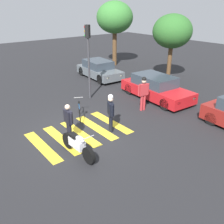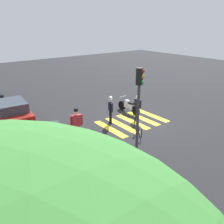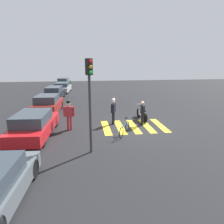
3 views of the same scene
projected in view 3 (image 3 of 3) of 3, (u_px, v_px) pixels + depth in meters
The scene contains 13 objects.
ground_plane at pixel (133, 126), 13.34m from camera, with size 60.00×60.00×0.00m, color #232326.
police_motorcycle at pixel (142, 113), 14.74m from camera, with size 2.08×0.62×1.05m.
leaning_bicycle at pixel (124, 129), 11.76m from camera, with size 1.53×0.88×0.99m.
officer_on_foot at pixel (142, 112), 13.40m from camera, with size 0.66×0.22×1.62m.
officer_by_motorcycle at pixel (113, 109), 13.60m from camera, with size 0.62×0.38×1.78m.
pedestrian_bystander at pixel (69, 113), 12.44m from camera, with size 0.28×0.69×1.88m.
crosswalk_stripes at pixel (133, 126), 13.34m from camera, with size 2.90×4.05×0.01m.
car_red_convertible at pixel (34, 125), 11.51m from camera, with size 4.77×2.22×1.41m.
car_maroon_wagon at pixel (48, 104), 16.75m from camera, with size 4.08×2.14×1.46m.
car_black_suv at pixel (54, 93), 22.30m from camera, with size 4.46×2.00×1.41m.
car_silver_sedan at pixel (62, 87), 27.24m from camera, with size 4.34×2.16×1.31m.
car_green_compact at pixel (64, 82), 33.11m from camera, with size 4.63×2.00×1.38m.
traffic_light_pole at pixel (90, 92), 8.93m from camera, with size 0.36×0.33×4.30m.
Camera 3 is at (-12.37, 3.14, 4.24)m, focal length 32.69 mm.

